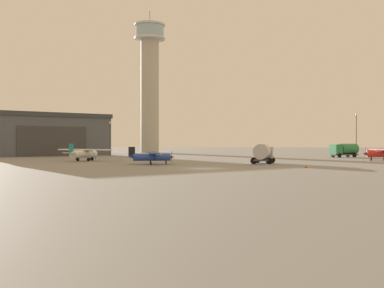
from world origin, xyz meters
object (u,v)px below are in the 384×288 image
Objects in this scene: light_post_east at (111,135)px; truck_fuel_tanker_green at (346,150)px; airplane_white at (85,153)px; truck_fuel_tanker_silver at (264,153)px; traffic_cone_near_left at (308,166)px; control_tower at (151,80)px; light_post_north at (358,131)px; airplane_blue at (153,156)px.

truck_fuel_tanker_green is at bearing -9.96° from light_post_east.
airplane_white is 1.26× the size of light_post_east.
truck_fuel_tanker_silver is 10.50× the size of traffic_cone_near_left.
truck_fuel_tanker_silver is at bearing 111.56° from traffic_cone_near_left.
truck_fuel_tanker_silver reaches higher than traffic_cone_near_left.
truck_fuel_tanker_green is 41.67m from traffic_cone_near_left.
airplane_white is at bearing -89.02° from light_post_east.
control_tower is 5.35× the size of light_post_east.
truck_fuel_tanker_green is (21.88, 27.41, 0.01)m from truck_fuel_tanker_silver.
light_post_north reaches higher than truck_fuel_tanker_green.
traffic_cone_near_left is at bearing -117.33° from light_post_north.
airplane_blue is at bearing 158.10° from traffic_cone_near_left.
light_post_north reaches higher than airplane_blue.
light_post_east is 56.97m from light_post_north.
airplane_blue is 1.11× the size of light_post_east.
airplane_white is (-12.74, 10.74, 0.20)m from airplane_blue.
control_tower reaches higher than truck_fuel_tanker_silver.
airplane_blue is 0.88× the size of airplane_white.
light_post_east is 13.84× the size of traffic_cone_near_left.
light_post_north is at bearing 31.21° from airplane_blue.
light_post_east is at bearing 22.96° from airplane_white.
light_post_north is (56.42, 24.78, 4.33)m from airplane_white.
light_post_north is at bearing -21.90° from truck_fuel_tanker_silver.
light_post_east is (-30.15, 36.55, 3.17)m from truck_fuel_tanker_silver.
light_post_north reaches higher than truck_fuel_tanker_silver.
traffic_cone_near_left is at bearing -70.33° from control_tower.
light_post_east is at bearing 126.17° from traffic_cone_near_left.
airplane_white is 17.40× the size of traffic_cone_near_left.
control_tower is 35.98m from light_post_east.
truck_fuel_tanker_silver reaches higher than airplane_blue.
truck_fuel_tanker_green is at bearing 29.03° from airplane_blue.
control_tower is at bearing 78.24° from light_post_east.
airplane_blue is at bearing -70.98° from light_post_east.
airplane_white is at bearing -0.89° from truck_fuel_tanker_green.
airplane_white is 1.03× the size of light_post_north.
airplane_blue is 17.03m from truck_fuel_tanker_silver.
traffic_cone_near_left is at bearing 44.03° from truck_fuel_tanker_green.
traffic_cone_near_left is at bearing -53.83° from light_post_east.
traffic_cone_near_left is (20.97, -8.43, -0.94)m from airplane_blue.
truck_fuel_tanker_silver reaches higher than truck_fuel_tanker_green.
light_post_east is (-0.47, 27.59, 3.41)m from airplane_white.
airplane_white is at bearing 131.94° from airplane_blue.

